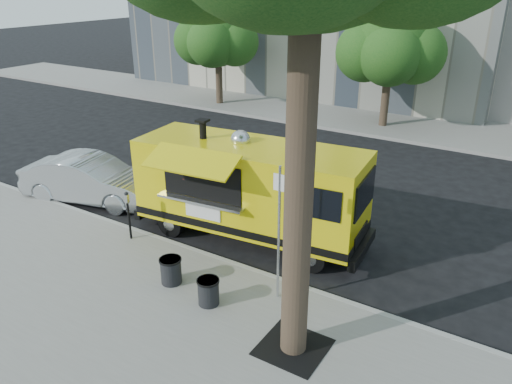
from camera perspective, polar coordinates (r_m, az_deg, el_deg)
ground at (r=12.86m, az=-0.12°, el=-6.85°), size 120.00×120.00×0.00m
sidewalk at (r=10.26m, az=-12.58°, el=-15.93°), size 60.00×6.00×0.15m
curb at (r=12.16m, az=-2.48°, el=-8.42°), size 60.00×0.14×0.16m
far_sidewalk at (r=24.50m, az=17.07°, el=7.26°), size 60.00×5.00×0.15m
tree_well at (r=9.73m, az=4.26°, el=-17.27°), size 1.20×1.20×0.02m
far_tree_a at (r=27.04m, az=-4.41°, el=17.65°), size 3.42×3.42×5.36m
far_tree_b at (r=23.30m, az=15.18°, el=16.15°), size 3.60×3.60×5.50m
sign_post at (r=10.11m, az=2.64°, el=-3.92°), size 0.28×0.06×3.00m
parking_meter at (r=13.21m, az=-14.41°, el=-1.98°), size 0.11×0.11×1.33m
food_truck at (r=12.90m, az=-0.85°, el=0.45°), size 6.43×3.36×3.08m
sedan at (r=16.23m, az=-18.33°, el=1.37°), size 4.58×2.52×1.43m
trash_bin_left at (r=11.41m, az=-9.70°, el=-8.77°), size 0.50×0.50×0.61m
trash_bin_right at (r=10.65m, az=-5.46°, el=-11.19°), size 0.48×0.48×0.58m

